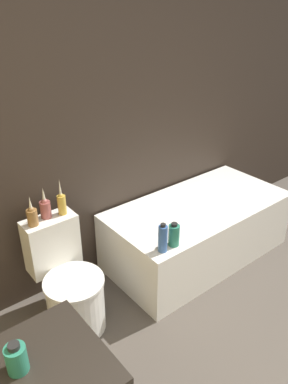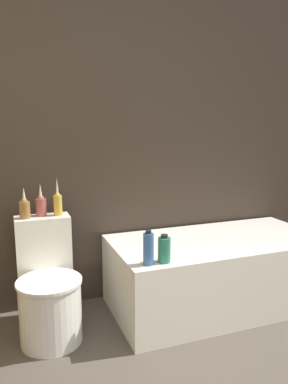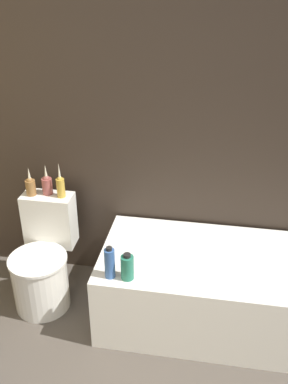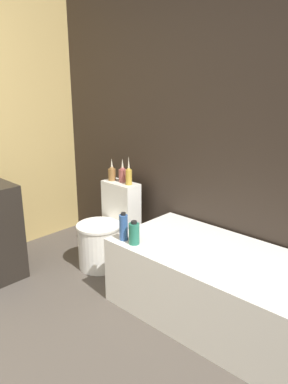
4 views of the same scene
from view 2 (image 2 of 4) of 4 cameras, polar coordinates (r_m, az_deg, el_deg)
wall_back_tiled at (r=2.87m, az=-5.06°, el=8.93°), size 6.40×0.06×2.60m
bathtub at (r=2.96m, az=11.07°, el=-11.75°), size 1.59×0.79×0.52m
toilet at (r=2.58m, az=-14.36°, el=-14.33°), size 0.41×0.58×0.76m
vase_gold at (r=2.59m, az=-17.73°, el=-2.29°), size 0.07×0.07×0.21m
vase_silver at (r=2.63m, az=-15.42°, el=-1.88°), size 0.07×0.07×0.22m
vase_bronze at (r=2.61m, az=-13.01°, el=-1.61°), size 0.06×0.06×0.26m
shampoo_bottle_tall at (r=2.30m, az=0.67°, el=-8.63°), size 0.06×0.06×0.22m
shampoo_bottle_short at (r=2.34m, az=3.10°, el=-8.74°), size 0.08×0.08×0.18m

